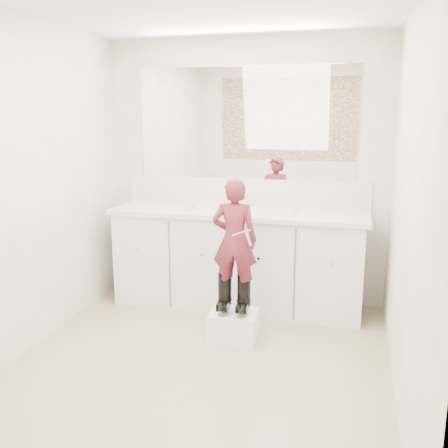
# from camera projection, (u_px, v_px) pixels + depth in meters

# --- Properties ---
(floor) EXTENTS (3.00, 3.00, 0.00)m
(floor) POSITION_uv_depth(u_px,v_px,m) (197.00, 369.00, 3.45)
(floor) COLOR #8B735B
(floor) RESTS_ON ground
(wall_back) EXTENTS (2.60, 0.00, 2.60)m
(wall_back) POSITION_uv_depth(u_px,v_px,m) (245.00, 172.00, 4.61)
(wall_back) COLOR #BDB6A1
(wall_back) RESTS_ON floor
(wall_front) EXTENTS (2.60, 0.00, 2.60)m
(wall_front) POSITION_uv_depth(u_px,v_px,m) (64.00, 264.00, 1.78)
(wall_front) COLOR #BDB6A1
(wall_front) RESTS_ON floor
(wall_left) EXTENTS (0.00, 3.00, 3.00)m
(wall_left) POSITION_uv_depth(u_px,v_px,m) (19.00, 190.00, 3.52)
(wall_left) COLOR #BDB6A1
(wall_left) RESTS_ON floor
(wall_right) EXTENTS (0.00, 3.00, 3.00)m
(wall_right) POSITION_uv_depth(u_px,v_px,m) (409.00, 207.00, 2.87)
(wall_right) COLOR #BDB6A1
(wall_right) RESTS_ON floor
(vanity_cabinet) EXTENTS (2.20, 0.55, 0.85)m
(vanity_cabinet) POSITION_uv_depth(u_px,v_px,m) (238.00, 261.00, 4.52)
(vanity_cabinet) COLOR silver
(vanity_cabinet) RESTS_ON floor
(countertop) EXTENTS (2.28, 0.58, 0.04)m
(countertop) POSITION_uv_depth(u_px,v_px,m) (237.00, 213.00, 4.41)
(countertop) COLOR beige
(countertop) RESTS_ON vanity_cabinet
(backsplash) EXTENTS (2.28, 0.03, 0.25)m
(backsplash) POSITION_uv_depth(u_px,v_px,m) (244.00, 192.00, 4.64)
(backsplash) COLOR beige
(backsplash) RESTS_ON countertop
(mirror) EXTENTS (2.00, 0.02, 1.00)m
(mirror) POSITION_uv_depth(u_px,v_px,m) (245.00, 124.00, 4.50)
(mirror) COLOR white
(mirror) RESTS_ON wall_back
(dot_panel) EXTENTS (2.00, 0.01, 1.20)m
(dot_panel) POSITION_uv_depth(u_px,v_px,m) (56.00, 136.00, 1.69)
(dot_panel) COLOR #472819
(dot_panel) RESTS_ON wall_front
(faucet) EXTENTS (0.08, 0.08, 0.10)m
(faucet) POSITION_uv_depth(u_px,v_px,m) (242.00, 202.00, 4.55)
(faucet) COLOR silver
(faucet) RESTS_ON countertop
(cup) EXTENTS (0.11, 0.11, 0.08)m
(cup) POSITION_uv_depth(u_px,v_px,m) (294.00, 208.00, 4.28)
(cup) COLOR #EFE9BF
(cup) RESTS_ON countertop
(soap_bottle) EXTENTS (0.10, 0.10, 0.19)m
(soap_bottle) POSITION_uv_depth(u_px,v_px,m) (189.00, 199.00, 4.45)
(soap_bottle) COLOR beige
(soap_bottle) RESTS_ON countertop
(step_stool) EXTENTS (0.37, 0.32, 0.23)m
(step_stool) POSITION_uv_depth(u_px,v_px,m) (233.00, 326.00, 3.86)
(step_stool) COLOR white
(step_stool) RESTS_ON floor
(boot_left) EXTENTS (0.12, 0.20, 0.30)m
(boot_left) POSITION_uv_depth(u_px,v_px,m) (225.00, 292.00, 3.84)
(boot_left) COLOR black
(boot_left) RESTS_ON step_stool
(boot_right) EXTENTS (0.12, 0.20, 0.30)m
(boot_right) POSITION_uv_depth(u_px,v_px,m) (244.00, 294.00, 3.81)
(boot_right) COLOR black
(boot_right) RESTS_ON step_stool
(toddler) EXTENTS (0.35, 0.24, 0.94)m
(toddler) POSITION_uv_depth(u_px,v_px,m) (234.00, 240.00, 3.74)
(toddler) COLOR #A03146
(toddler) RESTS_ON step_stool
(toothbrush) EXTENTS (0.14, 0.02, 0.06)m
(toothbrush) POSITION_uv_depth(u_px,v_px,m) (241.00, 233.00, 3.63)
(toothbrush) COLOR pink
(toothbrush) RESTS_ON toddler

